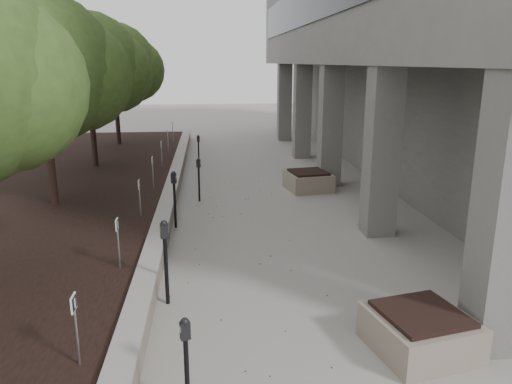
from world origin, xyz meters
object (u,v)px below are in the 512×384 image
crabapple_tree_5 (115,84)px  planter_back (308,180)px  parking_meter_2 (166,263)px  planter_front (420,331)px  crabapple_tree_4 (89,90)px  parking_meter_1 (187,368)px  parking_meter_3 (175,200)px  parking_meter_4 (199,180)px  crabapple_tree_3 (44,101)px  parking_meter_5 (199,152)px

crabapple_tree_5 → planter_back: bearing=-46.0°
parking_meter_2 → planter_front: size_ratio=1.15×
crabapple_tree_4 → parking_meter_1: (3.81, -13.07, -2.47)m
parking_meter_3 → crabapple_tree_5: bearing=122.2°
crabapple_tree_5 → parking_meter_4: crabapple_tree_5 is taller
parking_meter_1 → parking_meter_2: parking_meter_2 is taller
crabapple_tree_4 → parking_meter_4: (3.82, -3.71, -2.46)m
crabapple_tree_5 → parking_meter_1: 18.63m
crabapple_tree_5 → parking_meter_3: bearing=-73.7°
crabapple_tree_3 → planter_back: bearing=17.8°
crabapple_tree_3 → parking_meter_5: crabapple_tree_3 is taller
parking_meter_5 → planter_front: 13.58m
crabapple_tree_4 → parking_meter_4: crabapple_tree_4 is taller
crabapple_tree_3 → crabapple_tree_5: bearing=90.0°
crabapple_tree_3 → crabapple_tree_4: same height
planter_back → parking_meter_5: bearing=133.8°
parking_meter_3 → planter_back: 5.40m
crabapple_tree_4 → planter_back: (7.37, -2.64, -2.81)m
crabapple_tree_5 → parking_meter_2: (3.36, -15.19, -2.35)m
parking_meter_2 → planter_front: (3.77, -1.81, -0.46)m
parking_meter_3 → parking_meter_1: bearing=-69.5°
crabapple_tree_4 → planter_back: 8.32m
parking_meter_4 → planter_front: size_ratio=1.00×
crabapple_tree_3 → parking_meter_1: size_ratio=4.19×
crabapple_tree_3 → parking_meter_2: size_ratio=3.56×
parking_meter_1 → planter_back: parking_meter_1 is taller
crabapple_tree_4 → parking_meter_5: 4.62m
parking_meter_2 → crabapple_tree_5: bearing=87.2°
parking_meter_4 → parking_meter_5: size_ratio=1.00×
planter_front → crabapple_tree_4: bearing=120.7°
crabapple_tree_3 → parking_meter_5: bearing=58.7°
parking_meter_5 → parking_meter_3: bearing=-98.9°
parking_meter_3 → parking_meter_4: parking_meter_3 is taller
crabapple_tree_4 → parking_meter_2: bearing=-71.8°
parking_meter_3 → parking_meter_5: 7.26m
parking_meter_4 → parking_meter_3: bearing=-82.5°
crabapple_tree_4 → crabapple_tree_3: bearing=-90.0°
crabapple_tree_5 → parking_meter_4: 9.82m
parking_meter_3 → planter_front: 7.07m
crabapple_tree_3 → parking_meter_5: 7.60m
crabapple_tree_5 → parking_meter_4: size_ratio=4.10×
planter_front → parking_meter_2: bearing=154.4°
crabapple_tree_4 → planter_front: crabapple_tree_4 is taller
crabapple_tree_5 → parking_meter_4: (3.82, -8.71, -2.46)m
crabapple_tree_3 → crabapple_tree_5: size_ratio=1.00×
planter_back → parking_meter_3: bearing=-140.0°
crabapple_tree_3 → parking_meter_2: crabapple_tree_3 is taller
planter_back → crabapple_tree_4: bearing=160.3°
crabapple_tree_4 → parking_meter_1: size_ratio=4.19×
parking_meter_5 → parking_meter_2: bearing=-97.0°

